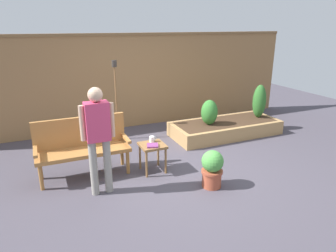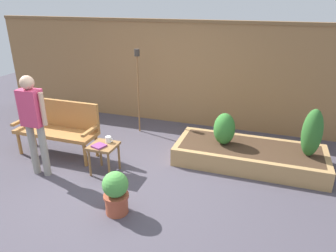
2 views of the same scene
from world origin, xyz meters
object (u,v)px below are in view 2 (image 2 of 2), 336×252
at_px(potted_boxwood, 116,192).
at_px(shrub_far_corner, 312,133).
at_px(person_by_bench, 33,118).
at_px(cup_on_table, 109,139).
at_px(garden_bench, 59,124).
at_px(shrub_near_bench, 224,129).
at_px(tiki_torch, 138,76).
at_px(side_table, 104,150).
at_px(book_on_table, 99,146).

distance_m(potted_boxwood, shrub_far_corner, 3.00).
distance_m(shrub_far_corner, person_by_bench, 4.14).
bearing_deg(person_by_bench, cup_on_table, 25.53).
bearing_deg(potted_boxwood, cup_on_table, 122.54).
bearing_deg(garden_bench, shrub_near_bench, 13.39).
relative_size(garden_bench, shrub_near_bench, 2.70).
bearing_deg(garden_bench, potted_boxwood, -35.01).
xyz_separation_m(shrub_near_bench, person_by_bench, (-2.59, -1.36, 0.37)).
relative_size(cup_on_table, tiki_torch, 0.08).
bearing_deg(shrub_far_corner, potted_boxwood, -141.86).
xyz_separation_m(side_table, shrub_far_corner, (2.98, 1.01, 0.28)).
height_order(cup_on_table, potted_boxwood, potted_boxwood).
height_order(garden_bench, side_table, garden_bench).
xyz_separation_m(tiki_torch, person_by_bench, (-0.77, -2.04, -0.21)).
xyz_separation_m(garden_bench, book_on_table, (1.04, -0.44, -0.05)).
height_order(side_table, shrub_near_bench, shrub_near_bench).
xyz_separation_m(shrub_near_bench, tiki_torch, (-1.82, 0.68, 0.58)).
bearing_deg(tiki_torch, book_on_table, -86.02).
distance_m(garden_bench, tiki_torch, 1.73).
xyz_separation_m(side_table, potted_boxwood, (0.63, -0.83, -0.09)).
relative_size(shrub_far_corner, person_by_bench, 0.49).
xyz_separation_m(cup_on_table, tiki_torch, (-0.19, 1.58, 0.62)).
bearing_deg(cup_on_table, side_table, -108.49).
relative_size(garden_bench, person_by_bench, 0.92).
relative_size(shrub_near_bench, shrub_far_corner, 0.70).
bearing_deg(garden_bench, side_table, -18.50).
height_order(potted_boxwood, person_by_bench, person_by_bench).
relative_size(side_table, potted_boxwood, 0.83).
distance_m(side_table, shrub_near_bench, 1.96).
distance_m(book_on_table, person_by_bench, 1.03).
height_order(side_table, cup_on_table, cup_on_table).
height_order(garden_bench, person_by_bench, person_by_bench).
bearing_deg(shrub_near_bench, potted_boxwood, -119.43).
xyz_separation_m(potted_boxwood, person_by_bench, (-1.55, 0.48, 0.63)).
xyz_separation_m(garden_bench, potted_boxwood, (1.70, -1.19, -0.24)).
relative_size(side_table, person_by_bench, 0.31).
distance_m(book_on_table, shrub_far_corner, 3.20).
xyz_separation_m(cup_on_table, person_by_bench, (-0.95, -0.46, 0.41)).
relative_size(cup_on_table, shrub_near_bench, 0.24).
bearing_deg(shrub_near_bench, shrub_far_corner, 0.00).
bearing_deg(tiki_torch, shrub_far_corner, -12.32).
bearing_deg(side_table, garden_bench, 161.50).
relative_size(shrub_near_bench, person_by_bench, 0.34).
distance_m(side_table, shrub_far_corner, 3.16).
height_order(tiki_torch, person_by_bench, tiki_torch).
height_order(garden_bench, cup_on_table, garden_bench).
height_order(garden_bench, potted_boxwood, garden_bench).
bearing_deg(tiki_torch, shrub_near_bench, -20.56).
bearing_deg(person_by_bench, shrub_near_bench, 27.64).
bearing_deg(cup_on_table, tiki_torch, 96.66).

